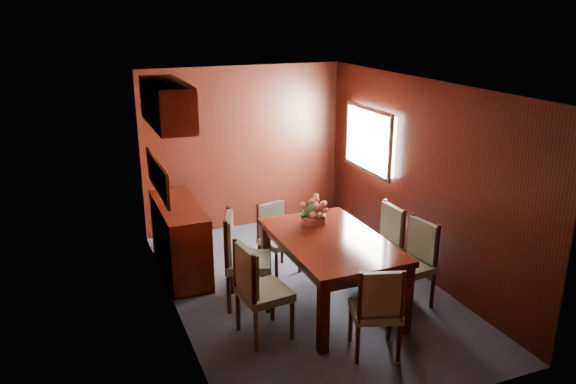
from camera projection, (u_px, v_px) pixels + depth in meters
name	position (u px, v px, depth m)	size (l,w,h in m)	color
ground	(305.00, 289.00, 6.64)	(4.50, 4.50, 0.00)	#2F3241
room_shell	(286.00, 150.00, 6.39)	(3.06, 4.52, 2.41)	black
sideboard	(180.00, 239.00, 6.93)	(0.48, 1.40, 0.90)	black
dining_table	(331.00, 248.00, 6.08)	(1.08, 1.72, 0.80)	black
chair_left_near	(257.00, 286.00, 5.51)	(0.52, 0.54, 1.02)	black
chair_left_far	(241.00, 254.00, 6.16)	(0.63, 0.64, 1.07)	black
chair_right_near	(414.00, 258.00, 6.18)	(0.50, 0.51, 0.98)	black
chair_right_far	(384.00, 239.00, 6.71)	(0.45, 0.46, 0.96)	black
chair_head	(377.00, 307.00, 5.21)	(0.56, 0.55, 0.95)	black
chair_foot	(276.00, 234.00, 6.98)	(0.52, 0.51, 0.89)	black
flower_centerpiece	(314.00, 211.00, 6.43)	(0.32, 0.32, 0.32)	#AA4534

